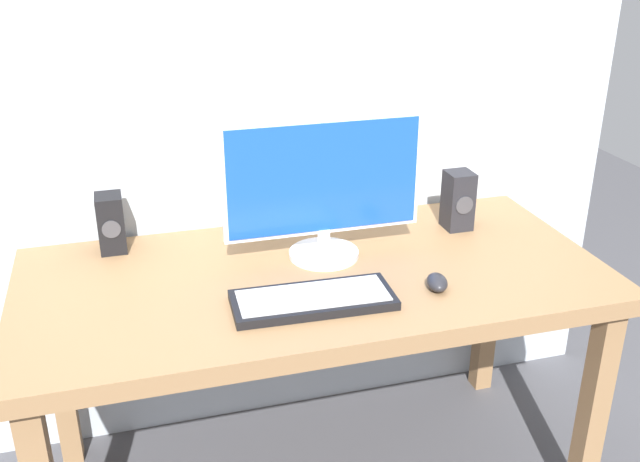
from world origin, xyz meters
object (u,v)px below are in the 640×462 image
at_px(desk, 315,297).
at_px(mouse, 437,282).
at_px(monitor, 323,186).
at_px(speaker_left, 111,223).
at_px(speaker_right, 458,200).
at_px(keyboard_primary, 313,300).

xyz_separation_m(desk, mouse, (0.28, -0.18, 0.10)).
xyz_separation_m(desk, monitor, (0.05, 0.10, 0.29)).
xyz_separation_m(desk, speaker_left, (-0.52, 0.30, 0.16)).
relative_size(monitor, mouse, 6.57).
bearing_deg(speaker_right, mouse, -122.45).
height_order(keyboard_primary, speaker_left, speaker_left).
bearing_deg(keyboard_primary, desk, 73.23).
xyz_separation_m(keyboard_primary, speaker_left, (-0.47, 0.47, 0.07)).
xyz_separation_m(keyboard_primary, mouse, (0.33, -0.01, 0.01)).
distance_m(speaker_right, speaker_left, 1.04).
bearing_deg(mouse, desk, 160.65).
bearing_deg(desk, keyboard_primary, -106.77).
bearing_deg(monitor, mouse, -50.65).
relative_size(desk, mouse, 18.64).
distance_m(desk, speaker_right, 0.56).
bearing_deg(keyboard_primary, speaker_left, 135.29).
bearing_deg(desk, speaker_right, 18.86).
bearing_deg(speaker_left, mouse, -30.78).
relative_size(mouse, speaker_right, 0.47).
relative_size(desk, keyboard_primary, 3.86).
xyz_separation_m(desk, speaker_right, (0.51, 0.17, 0.17)).
relative_size(desk, speaker_left, 9.41).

